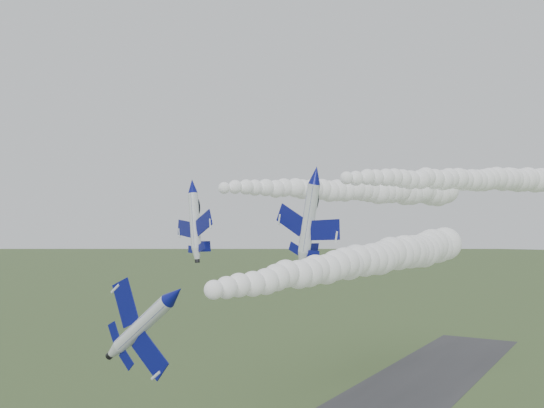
% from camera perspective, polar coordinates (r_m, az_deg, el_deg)
% --- Properties ---
extents(jet_lead, '(5.87, 11.42, 7.60)m').
position_cam_1_polar(jet_lead, '(52.25, -9.21, -8.41)').
color(jet_lead, silver).
extents(smoke_trail_jet_lead, '(9.91, 61.83, 5.45)m').
position_cam_1_polar(smoke_trail_jet_lead, '(78.84, 8.42, -5.32)').
color(smoke_trail_jet_lead, silver).
extents(jet_pair_left, '(10.21, 11.79, 3.25)m').
position_cam_1_polar(jet_pair_left, '(89.87, -7.56, 1.70)').
color(jet_pair_left, silver).
extents(smoke_trail_jet_pair_left, '(28.22, 54.82, 5.41)m').
position_cam_1_polar(smoke_trail_jet_pair_left, '(108.33, 7.36, 1.31)').
color(smoke_trail_jet_pair_left, silver).
extents(jet_pair_right, '(11.43, 13.56, 3.97)m').
position_cam_1_polar(jet_pair_right, '(78.65, 4.07, 2.76)').
color(jet_pair_right, silver).
extents(smoke_trail_jet_pair_right, '(22.40, 59.18, 4.70)m').
position_cam_1_polar(smoke_trail_jet_pair_right, '(105.48, 17.30, 2.26)').
color(smoke_trail_jet_pair_right, silver).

